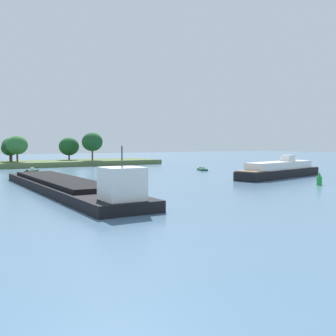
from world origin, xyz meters
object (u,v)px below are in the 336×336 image
at_px(white_riverboat, 280,170).
at_px(channel_buoy_green, 319,179).
at_px(small_motorboat, 32,171).
at_px(cargo_barge, 65,185).
at_px(fishing_skiff, 202,169).

relative_size(white_riverboat, channel_buoy_green, 11.66).
bearing_deg(small_motorboat, channel_buoy_green, -61.18).
relative_size(cargo_barge, white_riverboat, 1.77).
bearing_deg(white_riverboat, small_motorboat, 130.80).
bearing_deg(fishing_skiff, channel_buoy_green, -99.12).
relative_size(fishing_skiff, small_motorboat, 1.13).
relative_size(fishing_skiff, channel_buoy_green, 2.28).
bearing_deg(fishing_skiff, white_riverboat, -90.04).
bearing_deg(white_riverboat, channel_buoy_green, -114.48).
distance_m(fishing_skiff, white_riverboat, 21.49).
bearing_deg(fishing_skiff, cargo_barge, -150.67).
bearing_deg(cargo_barge, fishing_skiff, 29.33).
xyz_separation_m(white_riverboat, channel_buoy_green, (-5.30, -11.64, -0.48)).
relative_size(small_motorboat, channel_buoy_green, 2.01).
height_order(fishing_skiff, small_motorboat, fishing_skiff).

